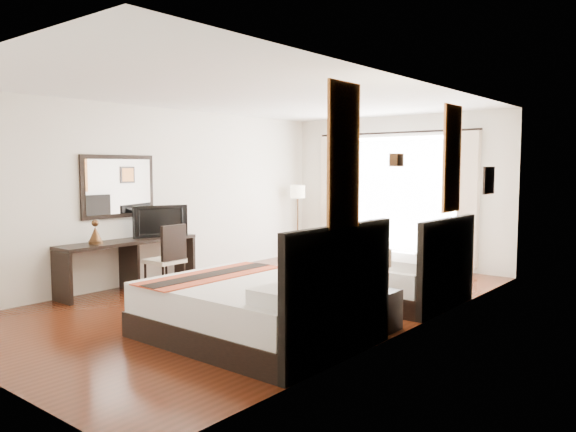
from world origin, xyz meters
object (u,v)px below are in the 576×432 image
Objects in this scene: nightstand at (378,311)px; floor_lamp at (298,197)px; table_lamp at (380,261)px; fruit_bowl at (329,231)px; bed_near at (258,308)px; television at (159,221)px; side_table at (331,249)px; window_chair at (371,254)px; vase at (372,284)px; desk_chair at (166,272)px; console_desk at (129,265)px; bed_far at (382,277)px.

floor_lamp is (-3.91, 3.50, 1.01)m from nightstand.
table_lamp is 4.15m from fruit_bowl.
table_lamp is at bearing 56.24° from bed_near.
bed_near reaches higher than fruit_bowl.
side_table is (1.11, 3.11, -0.69)m from television.
table_lamp is at bearing 44.76° from window_chair.
window_chair is (-2.01, 3.19, -0.51)m from table_lamp.
side_table is (-2.88, 3.34, -0.26)m from vase.
fruit_bowl is 0.91m from window_chair.
desk_chair is 3.82m from window_chair.
console_desk is (-3.14, 0.58, 0.04)m from bed_near.
vase is at bearing -48.93° from fruit_bowl.
television reaches higher than console_desk.
side_table is (1.06, -0.35, -0.93)m from floor_lamp.
floor_lamp is at bearing 20.70° from television.
window_chair is at bearing 120.87° from vase.
television is 3.37m from side_table.
console_desk is at bearing -160.58° from television.
floor_lamp reaches higher than window_chair.
floor_lamp reaches higher than desk_chair.
vase is at bearing -71.86° from television.
side_table is (-2.01, 4.24, -0.03)m from bed_near.
nightstand is 0.56m from table_lamp.
console_desk is at bearing -106.92° from fruit_bowl.
fruit_bowl is at bearing -19.15° from floor_lamp.
console_desk is 3.83m from side_table.
bed_near is 16.77× the size of vase.
fruit_bowl is at bearing -67.13° from window_chair.
television reaches higher than nightstand.
console_desk is (-3.98, -0.51, 0.15)m from nightstand.
bed_far is at bearing 118.09° from nightstand.
vase is 0.71× the size of fruit_bowl.
window_chair reaches higher than vase.
floor_lamp is at bearing 136.88° from vase.
bed_near is 2.47m from bed_far.
bed_near is at bearing 160.84° from desk_chair.
desk_chair is (-2.57, 0.81, -0.03)m from bed_near.
bed_near is at bearing -64.61° from side_table.
bed_far is at bearing -149.78° from desk_chair.
desk_chair is 3.48m from side_table.
vase is 4.42m from side_table.
vase is (0.07, -0.29, -0.21)m from table_lamp.
desk_chair is 1.64× the size of side_table.
nightstand is 0.32× the size of floor_lamp.
table_lamp is 3.92m from television.
table_lamp reaches higher than vase.
floor_lamp is at bearing 138.13° from nightstand.
bed_far is at bearing 47.00° from window_chair.
bed_near is at bearing -134.09° from vase.
bed_far is 2.40× the size of window_chair.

